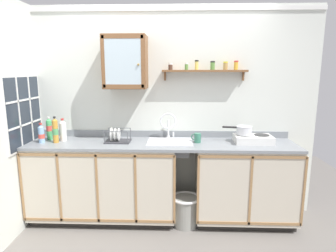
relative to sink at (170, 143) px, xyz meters
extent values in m
plane|color=slate|center=(-0.09, -0.41, -0.93)|extent=(6.06, 6.06, 0.00)
cube|color=silver|center=(-0.09, 0.27, 0.32)|extent=(3.66, 0.05, 2.49)
cube|color=white|center=(-0.09, 0.24, 1.51)|extent=(3.66, 0.02, 0.05)
cube|color=black|center=(-0.77, -0.01, -0.89)|extent=(1.63, 0.52, 0.08)
cube|color=beige|center=(-0.77, -0.04, -0.43)|extent=(1.66, 0.58, 0.83)
cube|color=#997047|center=(-0.77, -0.33, -0.05)|extent=(1.66, 0.01, 0.03)
cube|color=#997047|center=(-0.77, -0.33, -0.80)|extent=(1.66, 0.01, 0.03)
cube|color=#997047|center=(-1.60, -0.33, -0.43)|extent=(0.02, 0.01, 0.77)
cube|color=#997047|center=(-1.18, -0.33, -0.43)|extent=(0.02, 0.01, 0.77)
cube|color=#997047|center=(-0.77, -0.33, -0.43)|extent=(0.02, 0.01, 0.77)
cube|color=#997047|center=(-0.35, -0.33, -0.43)|extent=(0.02, 0.01, 0.77)
cube|color=#997047|center=(0.06, -0.33, -0.43)|extent=(0.02, 0.01, 0.77)
cube|color=black|center=(0.87, -0.01, -0.89)|extent=(1.08, 0.52, 0.08)
cube|color=beige|center=(0.87, -0.04, -0.43)|extent=(1.11, 0.58, 0.83)
cube|color=#997047|center=(0.87, -0.33, -0.05)|extent=(1.11, 0.01, 0.03)
cube|color=#997047|center=(0.87, -0.33, -0.80)|extent=(1.11, 0.01, 0.03)
cube|color=#997047|center=(0.31, -0.33, -0.43)|extent=(0.02, 0.01, 0.77)
cube|color=#997047|center=(0.87, -0.33, -0.43)|extent=(0.02, 0.01, 0.77)
cube|color=#997047|center=(1.42, -0.33, -0.43)|extent=(0.02, 0.01, 0.77)
cube|color=gray|center=(-0.09, -0.04, 0.00)|extent=(3.02, 0.61, 0.03)
cube|color=gray|center=(-0.09, 0.24, 0.06)|extent=(3.02, 0.02, 0.08)
cube|color=silver|center=(0.00, -0.02, 0.02)|extent=(0.51, 0.39, 0.01)
cube|color=slate|center=(0.00, -0.02, -0.11)|extent=(0.43, 0.32, 0.01)
cube|color=slate|center=(0.00, 0.14, -0.05)|extent=(0.43, 0.01, 0.13)
cube|color=slate|center=(0.00, -0.18, -0.05)|extent=(0.43, 0.01, 0.13)
cylinder|color=#4C4C51|center=(0.00, -0.02, -0.11)|extent=(0.04, 0.04, 0.01)
cylinder|color=silver|center=(-0.02, 0.20, 0.03)|extent=(0.05, 0.05, 0.02)
cylinder|color=silver|center=(-0.02, 0.20, 0.14)|extent=(0.02, 0.02, 0.20)
torus|color=silver|center=(-0.02, 0.11, 0.24)|extent=(0.19, 0.02, 0.19)
cylinder|color=silver|center=(0.04, 0.20, 0.06)|extent=(0.02, 0.02, 0.06)
cube|color=silver|center=(0.94, -0.01, 0.06)|extent=(0.42, 0.27, 0.08)
cylinder|color=#2D2D2D|center=(0.84, 0.01, 0.10)|extent=(0.17, 0.17, 0.01)
cylinder|color=#2D2D2D|center=(1.04, 0.01, 0.10)|extent=(0.17, 0.17, 0.01)
cylinder|color=black|center=(0.84, -0.13, 0.06)|extent=(0.03, 0.02, 0.03)
cylinder|color=black|center=(1.04, -0.13, 0.06)|extent=(0.03, 0.02, 0.03)
cylinder|color=silver|center=(0.84, 0.01, 0.15)|extent=(0.17, 0.17, 0.09)
torus|color=silver|center=(0.84, 0.01, 0.20)|extent=(0.18, 0.18, 0.01)
cylinder|color=black|center=(0.68, 0.04, 0.19)|extent=(0.16, 0.05, 0.02)
cylinder|color=white|center=(-1.24, 0.00, 0.12)|extent=(0.07, 0.07, 0.21)
cone|color=white|center=(-1.24, 0.00, 0.24)|extent=(0.07, 0.07, 0.03)
cylinder|color=red|center=(-1.24, 0.00, 0.27)|extent=(0.03, 0.03, 0.02)
cylinder|color=white|center=(-1.24, 0.00, 0.13)|extent=(0.08, 0.08, 0.06)
cylinder|color=gold|center=(-1.29, -0.09, 0.14)|extent=(0.06, 0.06, 0.25)
cone|color=gold|center=(-1.29, -0.09, 0.28)|extent=(0.06, 0.06, 0.03)
cylinder|color=#262626|center=(-1.29, -0.09, 0.31)|extent=(0.03, 0.03, 0.02)
cylinder|color=#4C9959|center=(-1.29, -0.09, 0.15)|extent=(0.06, 0.06, 0.07)
cylinder|color=#4CB266|center=(-1.42, 0.05, 0.13)|extent=(0.06, 0.06, 0.23)
cone|color=#4CB266|center=(-1.42, 0.05, 0.26)|extent=(0.06, 0.06, 0.03)
cylinder|color=white|center=(-1.42, 0.05, 0.28)|extent=(0.03, 0.03, 0.02)
cylinder|color=#D84C3F|center=(-1.42, 0.05, 0.15)|extent=(0.06, 0.06, 0.06)
cylinder|color=#8CB7E0|center=(-1.44, -0.10, 0.11)|extent=(0.07, 0.07, 0.18)
cone|color=#8CB7E0|center=(-1.44, -0.10, 0.21)|extent=(0.06, 0.06, 0.03)
cylinder|color=red|center=(-1.44, -0.10, 0.23)|extent=(0.03, 0.03, 0.02)
cylinder|color=#D84C3F|center=(-1.44, -0.10, 0.09)|extent=(0.07, 0.07, 0.05)
cube|color=#333338|center=(-0.59, -0.02, 0.02)|extent=(0.28, 0.22, 0.01)
cylinder|color=#4C4F54|center=(-0.72, -0.13, 0.09)|extent=(0.01, 0.01, 0.13)
cylinder|color=#4C4F54|center=(-0.46, -0.13, 0.09)|extent=(0.01, 0.01, 0.13)
cylinder|color=#4C4F54|center=(-0.72, 0.08, 0.09)|extent=(0.01, 0.01, 0.13)
cylinder|color=#4C4F54|center=(-0.46, 0.08, 0.09)|extent=(0.01, 0.01, 0.13)
cylinder|color=#4C4F54|center=(-0.59, -0.13, 0.16)|extent=(0.26, 0.01, 0.01)
cylinder|color=#4C4F54|center=(-0.59, 0.08, 0.16)|extent=(0.26, 0.01, 0.01)
cylinder|color=white|center=(-0.66, -0.02, 0.10)|extent=(0.01, 0.16, 0.16)
cylinder|color=white|center=(-0.62, -0.02, 0.10)|extent=(0.01, 0.14, 0.14)
cylinder|color=white|center=(-0.58, -0.02, 0.10)|extent=(0.01, 0.14, 0.14)
cylinder|color=#337259|center=(0.32, -0.02, 0.07)|extent=(0.08, 0.08, 0.11)
torus|color=#337259|center=(0.28, -0.01, 0.08)|extent=(0.07, 0.04, 0.07)
cube|color=brown|center=(-0.50, 0.09, 0.91)|extent=(0.48, 0.31, 0.59)
cube|color=silver|center=(-0.50, -0.07, 0.91)|extent=(0.39, 0.01, 0.48)
cube|color=brown|center=(-0.72, -0.07, 0.91)|extent=(0.04, 0.01, 0.55)
cube|color=brown|center=(-0.29, -0.07, 0.91)|extent=(0.04, 0.01, 0.55)
cube|color=brown|center=(-0.50, -0.07, 1.18)|extent=(0.45, 0.01, 0.05)
cube|color=brown|center=(-0.50, -0.07, 0.65)|extent=(0.45, 0.01, 0.05)
sphere|color=olive|center=(-0.33, -0.08, 0.88)|extent=(0.02, 0.02, 0.02)
cube|color=brown|center=(0.39, 0.18, 0.82)|extent=(0.97, 0.14, 0.02)
cube|color=brown|center=(-0.06, 0.23, 0.75)|extent=(0.02, 0.03, 0.10)
cube|color=brown|center=(0.85, 0.23, 0.75)|extent=(0.02, 0.03, 0.10)
cylinder|color=#4C3326|center=(0.00, 0.18, 0.86)|extent=(0.05, 0.05, 0.06)
cylinder|color=white|center=(0.00, 0.18, 0.89)|extent=(0.05, 0.05, 0.02)
cylinder|color=#598C3F|center=(0.19, 0.16, 0.86)|extent=(0.04, 0.04, 0.06)
cylinder|color=white|center=(0.19, 0.16, 0.90)|extent=(0.04, 0.04, 0.02)
cylinder|color=#E0C659|center=(0.30, 0.17, 0.87)|extent=(0.04, 0.04, 0.09)
cylinder|color=black|center=(0.30, 0.17, 0.93)|extent=(0.04, 0.04, 0.02)
cylinder|color=#598C3F|center=(0.48, 0.16, 0.87)|extent=(0.05, 0.05, 0.08)
cylinder|color=black|center=(0.48, 0.16, 0.92)|extent=(0.05, 0.05, 0.02)
cylinder|color=tan|center=(0.63, 0.17, 0.87)|extent=(0.05, 0.05, 0.08)
cylinder|color=yellow|center=(0.63, 0.17, 0.91)|extent=(0.05, 0.05, 0.02)
cylinder|color=gold|center=(0.75, 0.18, 0.87)|extent=(0.05, 0.05, 0.09)
cylinder|color=red|center=(0.75, 0.18, 0.92)|extent=(0.05, 0.05, 0.02)
cube|color=#262D38|center=(-1.61, -0.11, 0.37)|extent=(0.01, 0.68, 0.77)
cube|color=white|center=(-1.62, -0.11, 0.37)|extent=(0.02, 0.73, 0.81)
cube|color=white|center=(-1.60, -0.23, 0.37)|extent=(0.01, 0.02, 0.77)
cube|color=white|center=(-1.60, 0.01, 0.37)|extent=(0.01, 0.02, 0.77)
cube|color=white|center=(-1.60, -0.11, 0.23)|extent=(0.01, 0.68, 0.02)
cube|color=white|center=(-1.60, -0.11, 0.50)|extent=(0.01, 0.68, 0.02)
cylinder|color=gray|center=(0.19, -0.16, -0.76)|extent=(0.29, 0.29, 0.34)
torus|color=white|center=(0.19, -0.16, -0.59)|extent=(0.33, 0.33, 0.03)
camera|label=1|loc=(0.10, -3.21, 0.83)|focal=30.88mm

